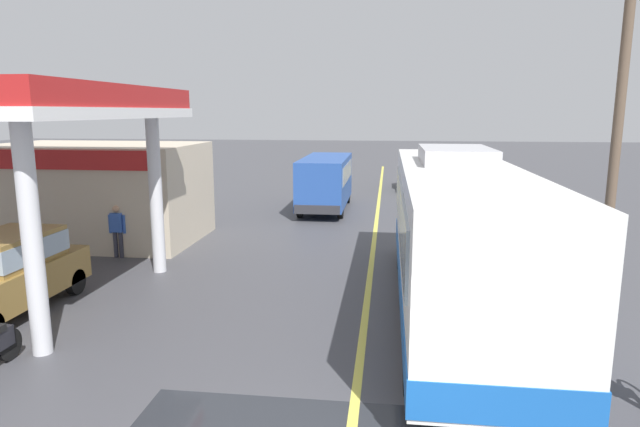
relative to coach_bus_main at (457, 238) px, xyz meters
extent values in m
plane|color=#424247|center=(-2.01, 13.20, -1.72)|extent=(120.00, 120.00, 0.00)
cube|color=#D8CC4C|center=(-2.01, 8.20, -1.72)|extent=(0.16, 50.00, 0.01)
cube|color=white|center=(0.00, 0.01, 0.16)|extent=(2.50, 11.00, 2.90)
cube|color=#1959B2|center=(0.00, 0.01, -0.94)|extent=(2.54, 11.04, 0.56)
cube|color=#8C9EAD|center=(0.00, -5.43, 0.71)|extent=(2.30, 0.10, 1.40)
cube|color=#8C9EAD|center=(-1.27, 0.01, 0.61)|extent=(0.06, 9.35, 1.10)
cube|color=#8C9EAD|center=(1.27, 0.01, 0.61)|extent=(0.06, 9.35, 1.10)
cube|color=white|center=(0.00, -5.42, 1.41)|extent=(1.75, 0.08, 0.32)
cube|color=#B2B2B7|center=(0.00, 1.01, 1.79)|extent=(1.60, 2.80, 0.36)
cylinder|color=black|center=(-1.10, -3.89, -1.22)|extent=(0.30, 1.00, 1.00)
cylinder|color=black|center=(1.10, -3.89, -1.22)|extent=(0.30, 1.00, 1.00)
cylinder|color=black|center=(-1.10, 3.31, -1.22)|extent=(0.30, 1.00, 1.00)
cylinder|color=black|center=(1.10, 3.31, -1.22)|extent=(0.30, 1.00, 1.00)
cylinder|color=silver|center=(-8.01, -3.24, 0.58)|extent=(0.36, 0.36, 4.60)
cylinder|color=silver|center=(-8.01, 2.16, 0.58)|extent=(0.36, 0.36, 4.60)
cube|color=beige|center=(-11.71, 5.66, -0.02)|extent=(7.00, 4.40, 3.40)
cube|color=#B21E1E|center=(-11.71, 3.42, 1.33)|extent=(6.30, 0.10, 0.60)
cube|color=olive|center=(-10.05, -1.48, -1.00)|extent=(1.70, 4.20, 0.80)
cube|color=olive|center=(-10.05, -1.28, -0.25)|extent=(1.50, 2.31, 0.70)
cube|color=#8C9EAD|center=(-10.05, -1.28, -0.25)|extent=(1.53, 2.35, 0.49)
cylinder|color=black|center=(-10.80, 0.02, -1.40)|extent=(0.20, 0.64, 0.64)
cylinder|color=black|center=(-9.30, 0.02, -1.40)|extent=(0.20, 0.64, 0.64)
cube|color=#264C9E|center=(-4.44, 12.63, -0.33)|extent=(2.00, 6.00, 2.10)
cube|color=#8C9EAD|center=(-4.44, 12.63, 0.07)|extent=(2.04, 5.10, 0.80)
cube|color=#2D2D33|center=(-4.44, 9.58, -1.18)|extent=(1.90, 0.16, 0.36)
cylinder|color=black|center=(-5.32, 10.63, -1.34)|extent=(0.22, 0.76, 0.76)
cylinder|color=black|center=(-3.56, 10.63, -1.34)|extent=(0.22, 0.76, 0.76)
cylinder|color=black|center=(-5.32, 14.63, -1.34)|extent=(0.22, 0.76, 0.76)
cylinder|color=black|center=(-3.56, 14.63, -1.34)|extent=(0.22, 0.76, 0.76)
cylinder|color=black|center=(-8.43, -3.59, -1.42)|extent=(0.10, 0.60, 0.60)
cylinder|color=#33333F|center=(-10.00, 3.45, -1.31)|extent=(0.14, 0.14, 0.82)
cylinder|color=#33333F|center=(-9.82, 3.45, -1.31)|extent=(0.14, 0.14, 0.82)
cube|color=#3359B2|center=(-9.91, 3.45, -0.60)|extent=(0.36, 0.22, 0.60)
sphere|color=tan|center=(-9.91, 3.45, -0.17)|extent=(0.22, 0.22, 0.22)
cylinder|color=#3359B2|center=(-10.14, 3.45, -0.65)|extent=(0.09, 0.09, 0.58)
cylinder|color=#3359B2|center=(-9.68, 3.45, -0.65)|extent=(0.09, 0.09, 0.58)
cube|color=#1E602D|center=(0.17, 19.72, -1.00)|extent=(1.70, 4.20, 0.80)
cube|color=#1E602D|center=(0.17, 19.92, -0.25)|extent=(1.50, 2.31, 0.70)
cube|color=#8C9EAD|center=(0.17, 19.92, -0.25)|extent=(1.53, 2.35, 0.49)
cylinder|color=black|center=(-0.58, 18.22, -1.40)|extent=(0.20, 0.64, 0.64)
cylinder|color=black|center=(0.92, 18.22, -1.40)|extent=(0.20, 0.64, 0.64)
cylinder|color=black|center=(-0.58, 21.22, -1.40)|extent=(0.20, 0.64, 0.64)
cylinder|color=black|center=(0.92, 21.22, -1.40)|extent=(0.20, 0.64, 0.64)
cylinder|color=brown|center=(3.92, 1.92, 2.43)|extent=(0.24, 0.24, 8.30)
camera|label=1|loc=(-1.57, -12.17, 2.81)|focal=30.52mm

